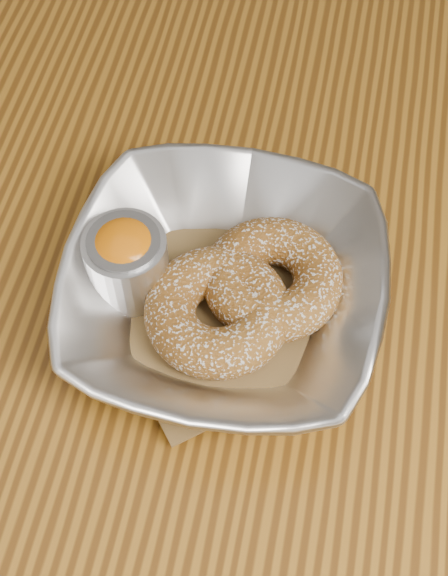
% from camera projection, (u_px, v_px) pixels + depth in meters
% --- Properties ---
extents(ground_plane, '(4.00, 4.00, 0.00)m').
position_uv_depth(ground_plane, '(226.00, 526.00, 1.20)').
color(ground_plane, '#565659').
rests_on(ground_plane, ground).
extents(table, '(1.20, 0.80, 0.75)m').
position_uv_depth(table, '(228.00, 314.00, 0.64)').
color(table, brown).
rests_on(table, ground_plane).
extents(serving_bowl, '(0.20, 0.20, 0.05)m').
position_uv_depth(serving_bowl, '(224.00, 292.00, 0.51)').
color(serving_bowl, silver).
rests_on(serving_bowl, table).
extents(parchment, '(0.20, 0.20, 0.00)m').
position_uv_depth(parchment, '(224.00, 305.00, 0.53)').
color(parchment, brown).
rests_on(parchment, table).
extents(donut_back, '(0.11, 0.11, 0.03)m').
position_uv_depth(donut_back, '(272.00, 279.00, 0.52)').
color(donut_back, brown).
rests_on(donut_back, parchment).
extents(donut_front, '(0.12, 0.12, 0.03)m').
position_uv_depth(donut_front, '(218.00, 311.00, 0.50)').
color(donut_front, brown).
rests_on(donut_front, parchment).
extents(ramekin, '(0.05, 0.05, 0.06)m').
position_uv_depth(ramekin, '(127.00, 260.00, 0.51)').
color(ramekin, silver).
rests_on(ramekin, table).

